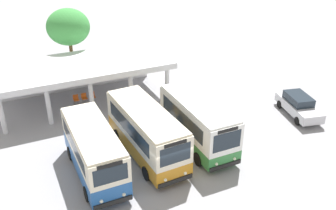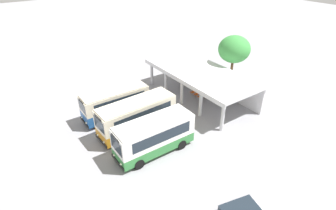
{
  "view_description": "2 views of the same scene",
  "coord_description": "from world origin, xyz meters",
  "views": [
    {
      "loc": [
        -7.5,
        -16.07,
        14.08
      ],
      "look_at": [
        2.45,
        4.99,
        2.09
      ],
      "focal_mm": 39.59,
      "sensor_mm": 36.0,
      "label": 1
    },
    {
      "loc": [
        19.03,
        -6.93,
        15.48
      ],
      "look_at": [
        -0.16,
        6.53,
        1.67
      ],
      "focal_mm": 28.19,
      "sensor_mm": 36.0,
      "label": 2
    }
  ],
  "objects": [
    {
      "name": "ground_plane",
      "position": [
        0.0,
        0.0,
        0.0
      ],
      "size": [
        180.0,
        180.0,
        0.0
      ],
      "primitive_type": "plane",
      "color": "#939399"
    },
    {
      "name": "city_bus_nearest_orange",
      "position": [
        -3.69,
        2.27,
        1.75
      ],
      "size": [
        2.36,
        7.07,
        3.16
      ],
      "color": "black",
      "rests_on": "ground"
    },
    {
      "name": "city_bus_second_in_row",
      "position": [
        -0.11,
        2.84,
        1.82
      ],
      "size": [
        2.74,
        7.92,
        3.29
      ],
      "color": "black",
      "rests_on": "ground"
    },
    {
      "name": "city_bus_middle_cream",
      "position": [
        3.47,
        2.52,
        1.8
      ],
      "size": [
        2.46,
        7.16,
        3.25
      ],
      "color": "black",
      "rests_on": "ground"
    },
    {
      "name": "parked_car_flank",
      "position": [
        12.74,
        2.83,
        0.83
      ],
      "size": [
        2.75,
        4.81,
        1.62
      ],
      "color": "black",
      "rests_on": "ground"
    },
    {
      "name": "terminal_canopy",
      "position": [
        -1.88,
        12.98,
        2.67
      ],
      "size": [
        14.23,
        6.47,
        3.4
      ],
      "color": "silver",
      "rests_on": "ground"
    },
    {
      "name": "waiting_chair_end_by_column",
      "position": [
        -2.66,
        12.02,
        0.52
      ],
      "size": [
        0.45,
        0.45,
        0.86
      ],
      "color": "slate",
      "rests_on": "ground"
    },
    {
      "name": "waiting_chair_second_from_end",
      "position": [
        -1.98,
        12.02,
        0.52
      ],
      "size": [
        0.45,
        0.45,
        0.86
      ],
      "color": "slate",
      "rests_on": "ground"
    },
    {
      "name": "waiting_chair_middle_seat",
      "position": [
        -1.29,
        11.99,
        0.52
      ],
      "size": [
        0.45,
        0.45,
        0.86
      ],
      "color": "slate",
      "rests_on": "ground"
    },
    {
      "name": "roadside_tree_behind_canopy",
      "position": [
        -1.63,
        17.34,
        5.11
      ],
      "size": [
        3.86,
        3.86,
        6.78
      ],
      "color": "brown",
      "rests_on": "ground"
    }
  ]
}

